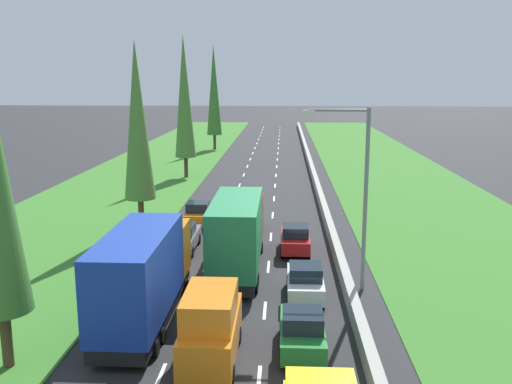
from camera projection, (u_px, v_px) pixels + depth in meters
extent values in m
plane|color=#28282B|center=(261.00, 171.00, 63.66)|extent=(300.00, 300.00, 0.00)
cube|color=#387528|center=(151.00, 170.00, 64.26)|extent=(14.00, 140.00, 0.04)
cube|color=#387528|center=(388.00, 172.00, 62.97)|extent=(14.00, 140.00, 0.04)
cube|color=#9E9B93|center=(311.00, 167.00, 63.30)|extent=(0.44, 120.00, 0.85)
cube|color=white|center=(160.00, 378.00, 19.70)|extent=(0.14, 2.00, 0.01)
cube|color=white|center=(188.00, 309.00, 25.57)|extent=(0.14, 2.00, 0.01)
cube|color=white|center=(206.00, 266.00, 31.45)|extent=(0.14, 2.00, 0.01)
cube|color=white|center=(218.00, 236.00, 37.32)|extent=(0.14, 2.00, 0.01)
cube|color=white|center=(227.00, 215.00, 43.19)|extent=(0.14, 2.00, 0.01)
cube|color=white|center=(234.00, 198.00, 49.06)|extent=(0.14, 2.00, 0.01)
cube|color=white|center=(239.00, 185.00, 54.93)|extent=(0.14, 2.00, 0.01)
cube|color=white|center=(244.00, 175.00, 60.81)|extent=(0.14, 2.00, 0.01)
cube|color=white|center=(247.00, 166.00, 66.68)|extent=(0.14, 2.00, 0.01)
cube|color=white|center=(250.00, 159.00, 72.55)|extent=(0.14, 2.00, 0.01)
cube|color=white|center=(253.00, 153.00, 78.42)|extent=(0.14, 2.00, 0.01)
cube|color=white|center=(255.00, 148.00, 84.29)|extent=(0.14, 2.00, 0.01)
cube|color=white|center=(257.00, 143.00, 90.17)|extent=(0.14, 2.00, 0.01)
cube|color=white|center=(259.00, 139.00, 96.04)|extent=(0.14, 2.00, 0.01)
cube|color=white|center=(260.00, 136.00, 101.91)|extent=(0.14, 2.00, 0.01)
cube|color=white|center=(261.00, 133.00, 107.78)|extent=(0.14, 2.00, 0.01)
cube|color=white|center=(262.00, 130.00, 113.65)|extent=(0.14, 2.00, 0.01)
cube|color=white|center=(264.00, 127.00, 119.53)|extent=(0.14, 2.00, 0.01)
cube|color=white|center=(259.00, 380.00, 19.53)|extent=(0.14, 2.00, 0.01)
cube|color=white|center=(265.00, 310.00, 25.41)|extent=(0.14, 2.00, 0.01)
cube|color=white|center=(268.00, 267.00, 31.28)|extent=(0.14, 2.00, 0.01)
cube|color=white|center=(271.00, 237.00, 37.15)|extent=(0.14, 2.00, 0.01)
cube|color=white|center=(273.00, 215.00, 43.02)|extent=(0.14, 2.00, 0.01)
cube|color=white|center=(274.00, 199.00, 48.89)|extent=(0.14, 2.00, 0.01)
cube|color=white|center=(275.00, 186.00, 54.77)|extent=(0.14, 2.00, 0.01)
cube|color=white|center=(276.00, 175.00, 60.64)|extent=(0.14, 2.00, 0.01)
cube|color=white|center=(277.00, 167.00, 66.51)|extent=(0.14, 2.00, 0.01)
cube|color=white|center=(277.00, 159.00, 72.38)|extent=(0.14, 2.00, 0.01)
cube|color=white|center=(278.00, 153.00, 78.25)|extent=(0.14, 2.00, 0.01)
cube|color=white|center=(278.00, 148.00, 84.13)|extent=(0.14, 2.00, 0.01)
cube|color=white|center=(279.00, 143.00, 90.00)|extent=(0.14, 2.00, 0.01)
cube|color=white|center=(279.00, 139.00, 95.87)|extent=(0.14, 2.00, 0.01)
cube|color=white|center=(279.00, 136.00, 101.74)|extent=(0.14, 2.00, 0.01)
cube|color=white|center=(280.00, 133.00, 107.61)|extent=(0.14, 2.00, 0.01)
cube|color=white|center=(280.00, 130.00, 113.49)|extent=(0.14, 2.00, 0.01)
cube|color=white|center=(280.00, 127.00, 119.36)|extent=(0.14, 2.00, 0.01)
cube|color=orange|center=(211.00, 335.00, 20.74)|extent=(1.90, 4.90, 1.40)
cube|color=orange|center=(210.00, 306.00, 20.20)|extent=(1.80, 3.10, 1.10)
cylinder|color=black|center=(195.00, 333.00, 22.41)|extent=(0.22, 0.64, 0.64)
cylinder|color=black|center=(238.00, 334.00, 22.32)|extent=(0.22, 0.64, 0.64)
cylinder|color=black|center=(181.00, 373.00, 19.43)|extent=(0.22, 0.64, 0.64)
cylinder|color=black|center=(231.00, 374.00, 19.35)|extent=(0.22, 0.64, 0.64)
cube|color=black|center=(147.00, 306.00, 24.37)|extent=(2.20, 9.40, 0.56)
cube|color=orange|center=(163.00, 248.00, 27.58)|extent=(2.40, 2.20, 2.50)
cube|color=#19389E|center=(138.00, 273.00, 22.90)|extent=(2.44, 7.20, 3.30)
cylinder|color=black|center=(140.00, 285.00, 27.70)|extent=(0.22, 0.64, 0.64)
cylinder|color=black|center=(185.00, 285.00, 27.60)|extent=(0.22, 0.64, 0.64)
cylinder|color=black|center=(106.00, 334.00, 22.34)|extent=(0.22, 0.64, 0.64)
cylinder|color=black|center=(162.00, 335.00, 22.23)|extent=(0.22, 0.64, 0.64)
cylinder|color=black|center=(97.00, 347.00, 21.28)|extent=(0.22, 0.64, 0.64)
cylinder|color=black|center=(155.00, 348.00, 21.18)|extent=(0.22, 0.64, 0.64)
cube|color=slate|center=(182.00, 239.00, 34.19)|extent=(1.76, 4.50, 0.72)
cube|color=#19232D|center=(181.00, 230.00, 33.91)|extent=(1.56, 1.90, 0.60)
cylinder|color=black|center=(174.00, 238.00, 35.66)|extent=(0.22, 0.64, 0.64)
cylinder|color=black|center=(199.00, 239.00, 35.59)|extent=(0.22, 0.64, 0.64)
cylinder|color=black|center=(164.00, 252.00, 32.93)|extent=(0.22, 0.64, 0.64)
cylinder|color=black|center=(191.00, 252.00, 32.85)|extent=(0.22, 0.64, 0.64)
cube|color=black|center=(238.00, 260.00, 30.61)|extent=(2.20, 9.40, 0.56)
cube|color=red|center=(243.00, 217.00, 33.82)|extent=(2.40, 2.20, 2.50)
cube|color=#1E7F47|center=(236.00, 231.00, 29.14)|extent=(2.44, 7.20, 3.30)
cylinder|color=black|center=(224.00, 247.00, 33.94)|extent=(0.22, 0.64, 0.64)
cylinder|color=black|center=(261.00, 247.00, 33.84)|extent=(0.22, 0.64, 0.64)
cylinder|color=black|center=(213.00, 278.00, 28.58)|extent=(0.22, 0.64, 0.64)
cylinder|color=black|center=(257.00, 279.00, 28.47)|extent=(0.22, 0.64, 0.64)
cylinder|color=black|center=(210.00, 286.00, 27.52)|extent=(0.22, 0.64, 0.64)
cylinder|color=black|center=(256.00, 287.00, 27.42)|extent=(0.22, 0.64, 0.64)
cube|color=orange|center=(199.00, 215.00, 40.11)|extent=(1.68, 3.90, 0.76)
cube|color=#19232D|center=(198.00, 207.00, 39.67)|extent=(1.52, 1.60, 0.64)
cylinder|color=black|center=(191.00, 216.00, 41.40)|extent=(0.22, 0.64, 0.64)
cylinder|color=black|center=(212.00, 216.00, 41.33)|extent=(0.22, 0.64, 0.64)
cylinder|color=black|center=(185.00, 225.00, 39.04)|extent=(0.22, 0.64, 0.64)
cylinder|color=black|center=(207.00, 225.00, 38.96)|extent=(0.22, 0.64, 0.64)
cube|color=black|center=(247.00, 220.00, 38.68)|extent=(1.68, 3.90, 0.76)
cube|color=#19232D|center=(247.00, 211.00, 38.25)|extent=(1.52, 1.60, 0.64)
cylinder|color=black|center=(238.00, 221.00, 39.98)|extent=(0.22, 0.64, 0.64)
cylinder|color=black|center=(259.00, 221.00, 39.90)|extent=(0.22, 0.64, 0.64)
cylinder|color=black|center=(235.00, 230.00, 37.61)|extent=(0.22, 0.64, 0.64)
cylinder|color=black|center=(258.00, 230.00, 37.54)|extent=(0.22, 0.64, 0.64)
cube|color=#237A33|center=(302.00, 334.00, 21.54)|extent=(1.68, 3.90, 0.76)
cube|color=#19232D|center=(303.00, 320.00, 21.11)|extent=(1.52, 1.60, 0.64)
cylinder|color=black|center=(282.00, 329.00, 22.84)|extent=(0.22, 0.64, 0.64)
cylinder|color=black|center=(320.00, 329.00, 22.77)|extent=(0.22, 0.64, 0.64)
cylinder|color=black|center=(282.00, 358.00, 20.47)|extent=(0.22, 0.64, 0.64)
cylinder|color=black|center=(324.00, 359.00, 20.40)|extent=(0.22, 0.64, 0.64)
cube|color=white|center=(305.00, 284.00, 26.78)|extent=(1.68, 3.90, 0.76)
cube|color=#19232D|center=(306.00, 272.00, 26.35)|extent=(1.52, 1.60, 0.64)
cylinder|color=black|center=(289.00, 282.00, 28.08)|extent=(0.22, 0.64, 0.64)
cylinder|color=black|center=(319.00, 282.00, 28.01)|extent=(0.22, 0.64, 0.64)
cylinder|color=black|center=(289.00, 301.00, 25.71)|extent=(0.22, 0.64, 0.64)
cylinder|color=black|center=(322.00, 301.00, 25.64)|extent=(0.22, 0.64, 0.64)
cube|color=red|center=(295.00, 241.00, 33.83)|extent=(1.68, 3.90, 0.76)
cube|color=#19232D|center=(295.00, 231.00, 33.40)|extent=(1.52, 1.60, 0.64)
cylinder|color=black|center=(283.00, 241.00, 35.13)|extent=(0.22, 0.64, 0.64)
cylinder|color=black|center=(307.00, 241.00, 35.05)|extent=(0.22, 0.64, 0.64)
cylinder|color=black|center=(282.00, 253.00, 32.76)|extent=(0.22, 0.64, 0.64)
cylinder|color=black|center=(309.00, 253.00, 32.69)|extent=(0.22, 0.64, 0.64)
cylinder|color=#4C3823|center=(7.00, 339.00, 20.25)|extent=(0.40, 0.40, 2.20)
cylinder|color=#4C3823|center=(141.00, 214.00, 38.81)|extent=(0.40, 0.40, 2.20)
cone|color=#4C7F38|center=(137.00, 121.00, 37.53)|extent=(2.12, 2.12, 10.67)
cylinder|color=#4C3823|center=(186.00, 167.00, 59.17)|extent=(0.41, 0.41, 2.20)
cone|color=#4C7F38|center=(184.00, 97.00, 57.70)|extent=(2.17, 2.17, 12.50)
cylinder|color=#4C3823|center=(215.00, 142.00, 82.25)|extent=(0.41, 0.41, 2.20)
cone|color=#3D752D|center=(214.00, 90.00, 80.76)|extent=(2.17, 2.17, 12.74)
cylinder|color=gray|center=(365.00, 201.00, 27.09)|extent=(0.20, 0.20, 9.00)
cylinder|color=gray|center=(339.00, 110.00, 26.29)|extent=(2.80, 0.12, 0.12)
cube|color=silver|center=(309.00, 112.00, 26.38)|extent=(0.60, 0.28, 0.20)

